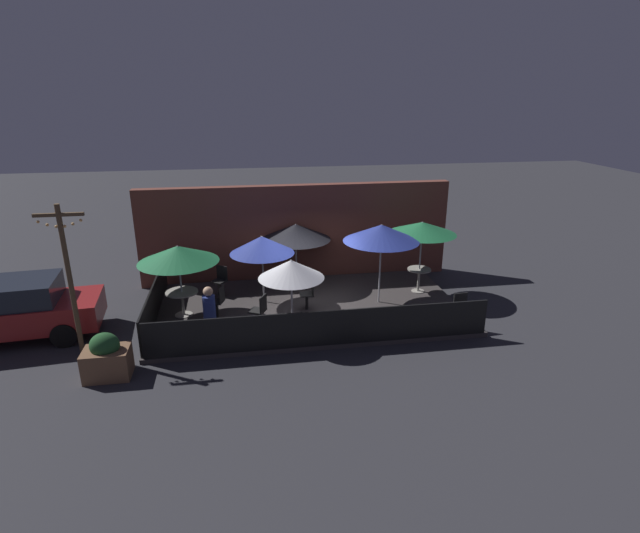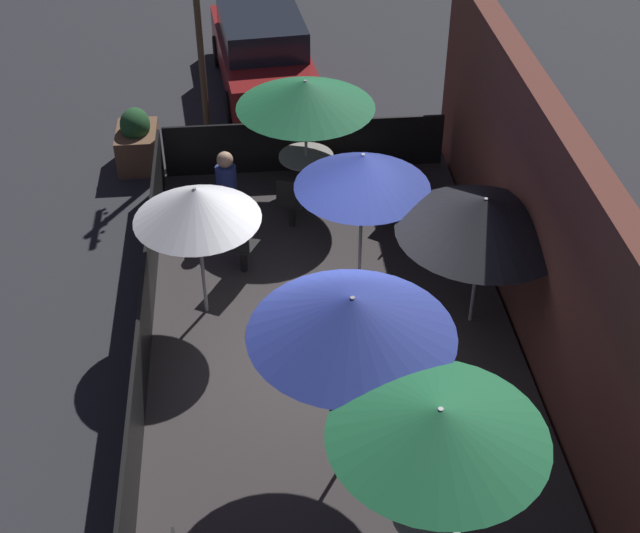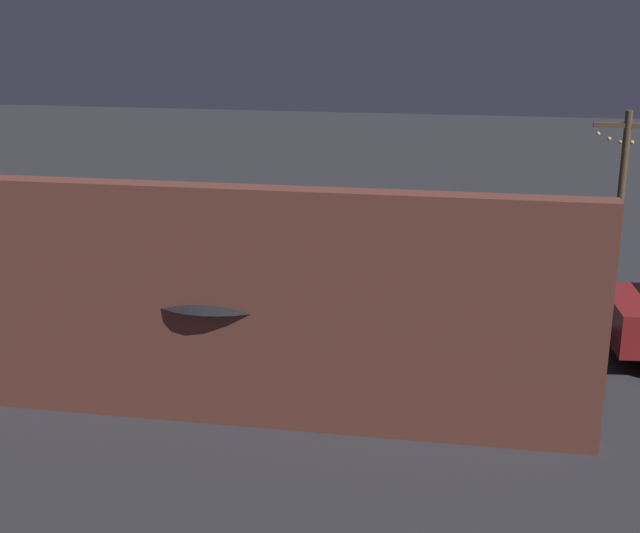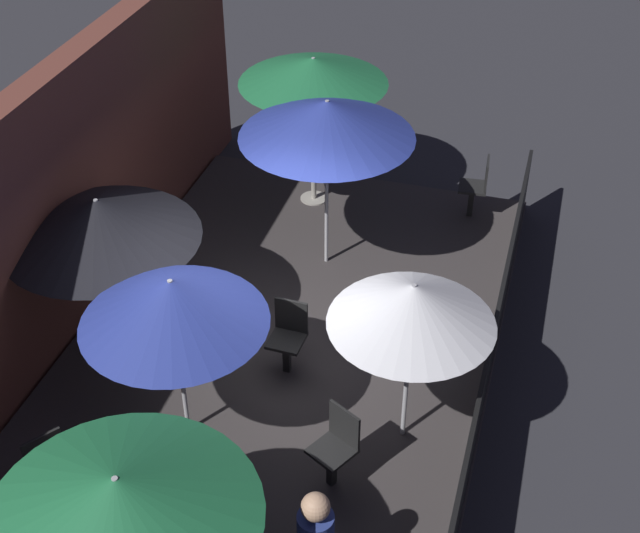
{
  "view_description": "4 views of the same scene",
  "coord_description": "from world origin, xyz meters",
  "px_view_note": "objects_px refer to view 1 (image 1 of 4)",
  "views": [
    {
      "loc": [
        -1.88,
        -13.61,
        6.21
      ],
      "look_at": [
        0.36,
        0.11,
        1.32
      ],
      "focal_mm": 28.0,
      "sensor_mm": 36.0,
      "label": 1
    },
    {
      "loc": [
        9.13,
        -1.01,
        8.34
      ],
      "look_at": [
        -0.11,
        -0.14,
        1.24
      ],
      "focal_mm": 50.0,
      "sensor_mm": 36.0,
      "label": 2
    },
    {
      "loc": [
        -3.52,
        13.52,
        5.66
      ],
      "look_at": [
        -1.07,
        -0.44,
        1.28
      ],
      "focal_mm": 50.0,
      "sensor_mm": 36.0,
      "label": 3
    },
    {
      "loc": [
        -7.42,
        -2.75,
        7.44
      ],
      "look_at": [
        0.57,
        -0.4,
        1.23
      ],
      "focal_mm": 50.0,
      "sensor_mm": 36.0,
      "label": 4
    }
  ],
  "objects_px": {
    "patio_umbrella_3": "(262,245)",
    "patio_chair_2": "(218,301)",
    "patio_umbrella_1": "(422,228)",
    "dining_table_1": "(419,274)",
    "patio_umbrella_5": "(296,232)",
    "light_post": "(69,274)",
    "parked_car_0": "(11,309)",
    "patio_umbrella_0": "(178,254)",
    "dining_table_0": "(182,296)",
    "patio_chair_1": "(260,310)",
    "patron_0": "(210,312)",
    "patio_umbrella_2": "(291,269)",
    "patio_chair_0": "(220,279)",
    "patio_chair_4": "(309,293)",
    "planter_box": "(107,358)",
    "patio_chair_3": "(457,306)",
    "patio_umbrella_4": "(381,233)"
  },
  "relations": [
    {
      "from": "patio_umbrella_3",
      "to": "patio_chair_2",
      "type": "distance_m",
      "value": 2.08
    },
    {
      "from": "patio_umbrella_1",
      "to": "dining_table_1",
      "type": "xyz_separation_m",
      "value": [
        0.0,
        0.0,
        -1.51
      ]
    },
    {
      "from": "patio_umbrella_3",
      "to": "patio_umbrella_5",
      "type": "bearing_deg",
      "value": 50.56
    },
    {
      "from": "light_post",
      "to": "parked_car_0",
      "type": "height_order",
      "value": "light_post"
    },
    {
      "from": "patio_umbrella_0",
      "to": "dining_table_0",
      "type": "height_order",
      "value": "patio_umbrella_0"
    },
    {
      "from": "dining_table_0",
      "to": "parked_car_0",
      "type": "relative_size",
      "value": 0.2
    },
    {
      "from": "patio_chair_1",
      "to": "patron_0",
      "type": "height_order",
      "value": "patron_0"
    },
    {
      "from": "patio_umbrella_3",
      "to": "patio_umbrella_5",
      "type": "height_order",
      "value": "patio_umbrella_3"
    },
    {
      "from": "patio_umbrella_0",
      "to": "parked_car_0",
      "type": "bearing_deg",
      "value": -172.7
    },
    {
      "from": "dining_table_1",
      "to": "patio_umbrella_2",
      "type": "bearing_deg",
      "value": -151.8
    },
    {
      "from": "patio_umbrella_2",
      "to": "patio_umbrella_3",
      "type": "bearing_deg",
      "value": 105.32
    },
    {
      "from": "patio_umbrella_2",
      "to": "dining_table_1",
      "type": "bearing_deg",
      "value": 28.2
    },
    {
      "from": "patio_umbrella_0",
      "to": "patio_umbrella_1",
      "type": "relative_size",
      "value": 0.97
    },
    {
      "from": "patio_umbrella_0",
      "to": "patio_chair_2",
      "type": "bearing_deg",
      "value": -17.93
    },
    {
      "from": "patio_umbrella_3",
      "to": "patio_umbrella_5",
      "type": "distance_m",
      "value": 1.84
    },
    {
      "from": "patio_chair_0",
      "to": "patio_chair_4",
      "type": "height_order",
      "value": "patio_chair_4"
    },
    {
      "from": "patio_chair_0",
      "to": "dining_table_0",
      "type": "bearing_deg",
      "value": -0.0
    },
    {
      "from": "patio_chair_1",
      "to": "patio_umbrella_3",
      "type": "bearing_deg",
      "value": -68.48
    },
    {
      "from": "dining_table_0",
      "to": "planter_box",
      "type": "distance_m",
      "value": 3.25
    },
    {
      "from": "dining_table_0",
      "to": "patio_chair_1",
      "type": "distance_m",
      "value": 2.43
    },
    {
      "from": "dining_table_1",
      "to": "parked_car_0",
      "type": "height_order",
      "value": "parked_car_0"
    },
    {
      "from": "patio_umbrella_2",
      "to": "planter_box",
      "type": "relative_size",
      "value": 1.87
    },
    {
      "from": "patio_umbrella_3",
      "to": "patio_chair_3",
      "type": "distance_m",
      "value": 5.85
    },
    {
      "from": "patio_umbrella_2",
      "to": "patron_0",
      "type": "xyz_separation_m",
      "value": [
        -2.14,
        0.35,
        -1.2
      ]
    },
    {
      "from": "patio_chair_1",
      "to": "patio_umbrella_2",
      "type": "bearing_deg",
      "value": 175.49
    },
    {
      "from": "dining_table_0",
      "to": "dining_table_1",
      "type": "xyz_separation_m",
      "value": [
        7.29,
        0.64,
        0.02
      ]
    },
    {
      "from": "patio_chair_1",
      "to": "planter_box",
      "type": "bearing_deg",
      "value": 54.54
    },
    {
      "from": "patio_umbrella_0",
      "to": "dining_table_0",
      "type": "relative_size",
      "value": 2.45
    },
    {
      "from": "patio_chair_4",
      "to": "light_post",
      "type": "xyz_separation_m",
      "value": [
        -5.94,
        -1.54,
        1.51
      ]
    },
    {
      "from": "patio_umbrella_5",
      "to": "planter_box",
      "type": "height_order",
      "value": "patio_umbrella_5"
    },
    {
      "from": "patio_umbrella_4",
      "to": "patio_chair_0",
      "type": "height_order",
      "value": "patio_umbrella_4"
    },
    {
      "from": "patio_umbrella_0",
      "to": "light_post",
      "type": "xyz_separation_m",
      "value": [
        -2.32,
        -1.69,
        0.17
      ]
    },
    {
      "from": "patio_chair_0",
      "to": "light_post",
      "type": "height_order",
      "value": "light_post"
    },
    {
      "from": "patio_chair_1",
      "to": "planter_box",
      "type": "distance_m",
      "value": 3.98
    },
    {
      "from": "patio_umbrella_5",
      "to": "patio_umbrella_4",
      "type": "bearing_deg",
      "value": -41.19
    },
    {
      "from": "dining_table_0",
      "to": "patio_umbrella_3",
      "type": "bearing_deg",
      "value": 14.41
    },
    {
      "from": "patio_umbrella_4",
      "to": "patio_chair_4",
      "type": "height_order",
      "value": "patio_umbrella_4"
    },
    {
      "from": "patio_umbrella_4",
      "to": "patio_umbrella_5",
      "type": "bearing_deg",
      "value": 138.81
    },
    {
      "from": "dining_table_0",
      "to": "parked_car_0",
      "type": "xyz_separation_m",
      "value": [
        -4.28,
        -0.55,
        0.15
      ]
    },
    {
      "from": "patio_umbrella_0",
      "to": "patio_chair_2",
      "type": "distance_m",
      "value": 1.71
    },
    {
      "from": "patio_umbrella_4",
      "to": "patio_chair_1",
      "type": "xyz_separation_m",
      "value": [
        -3.67,
        -1.16,
        -1.67
      ]
    },
    {
      "from": "patio_umbrella_4",
      "to": "patio_chair_4",
      "type": "xyz_separation_m",
      "value": [
        -2.18,
        -0.17,
        -1.68
      ]
    },
    {
      "from": "patio_umbrella_3",
      "to": "light_post",
      "type": "relative_size",
      "value": 0.55
    },
    {
      "from": "patio_umbrella_3",
      "to": "patio_umbrella_4",
      "type": "bearing_deg",
      "value": -9.56
    },
    {
      "from": "patio_chair_0",
      "to": "planter_box",
      "type": "distance_m",
      "value": 4.98
    },
    {
      "from": "patio_umbrella_0",
      "to": "patio_chair_0",
      "type": "height_order",
      "value": "patio_umbrella_0"
    },
    {
      "from": "patio_umbrella_2",
      "to": "dining_table_0",
      "type": "xyz_separation_m",
      "value": [
        -2.97,
        1.67,
        -1.24
      ]
    },
    {
      "from": "planter_box",
      "to": "patio_chair_1",
      "type": "bearing_deg",
      "value": 26.4
    },
    {
      "from": "light_post",
      "to": "patio_umbrella_0",
      "type": "bearing_deg",
      "value": 36.14
    },
    {
      "from": "patio_umbrella_4",
      "to": "patio_chair_3",
      "type": "distance_m",
      "value": 2.99
    }
  ]
}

